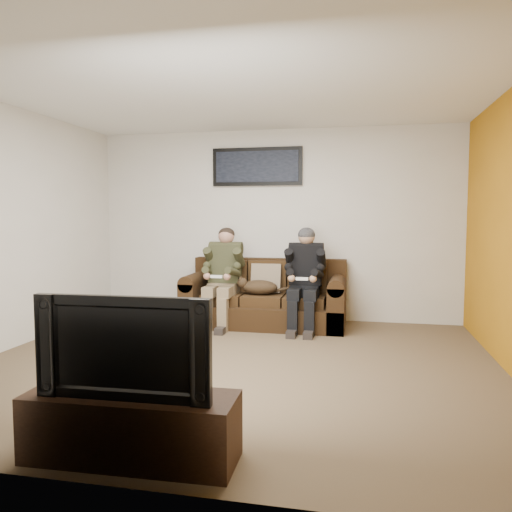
% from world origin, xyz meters
% --- Properties ---
extents(floor, '(5.00, 5.00, 0.00)m').
position_xyz_m(floor, '(0.00, 0.00, 0.00)').
color(floor, brown).
rests_on(floor, ground).
extents(ceiling, '(5.00, 5.00, 0.00)m').
position_xyz_m(ceiling, '(0.00, 0.00, 2.60)').
color(ceiling, silver).
rests_on(ceiling, ground).
extents(wall_back, '(5.00, 0.00, 5.00)m').
position_xyz_m(wall_back, '(0.00, 2.25, 1.30)').
color(wall_back, beige).
rests_on(wall_back, ground).
extents(wall_front, '(5.00, 0.00, 5.00)m').
position_xyz_m(wall_front, '(0.00, -2.25, 1.30)').
color(wall_front, beige).
rests_on(wall_front, ground).
extents(wall_left, '(0.00, 4.50, 4.50)m').
position_xyz_m(wall_left, '(-2.50, 0.00, 1.30)').
color(wall_left, beige).
rests_on(wall_left, ground).
extents(sofa, '(2.07, 0.89, 0.85)m').
position_xyz_m(sofa, '(-0.05, 1.82, 0.32)').
color(sofa, black).
rests_on(sofa, ground).
extents(throw_pillow, '(0.40, 0.19, 0.39)m').
position_xyz_m(throw_pillow, '(-0.05, 1.86, 0.60)').
color(throw_pillow, '#806B53').
rests_on(throw_pillow, sofa).
extents(throw_blanket, '(0.42, 0.21, 0.08)m').
position_xyz_m(throw_blanket, '(-0.67, 2.08, 0.85)').
color(throw_blanket, '#C1B38E').
rests_on(throw_blanket, sofa).
extents(person_left, '(0.51, 0.87, 1.27)m').
position_xyz_m(person_left, '(-0.58, 1.65, 0.71)').
color(person_left, '#816C50').
rests_on(person_left, sofa).
extents(person_right, '(0.51, 0.86, 1.28)m').
position_xyz_m(person_right, '(0.48, 1.65, 0.71)').
color(person_right, black).
rests_on(person_right, sofa).
extents(cat, '(0.66, 0.26, 0.24)m').
position_xyz_m(cat, '(-0.12, 1.66, 0.51)').
color(cat, '#432F1A').
rests_on(cat, sofa).
extents(framed_poster, '(1.25, 0.05, 0.52)m').
position_xyz_m(framed_poster, '(-0.25, 2.22, 2.10)').
color(framed_poster, black).
rests_on(framed_poster, wall_back).
extents(tv_stand, '(1.25, 0.43, 0.39)m').
position_xyz_m(tv_stand, '(-0.13, -1.95, 0.20)').
color(tv_stand, black).
rests_on(tv_stand, ground).
extents(television, '(1.03, 0.16, 0.59)m').
position_xyz_m(television, '(-0.13, -1.95, 0.69)').
color(television, black).
rests_on(television, tv_stand).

